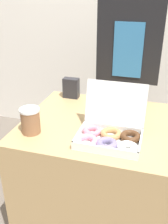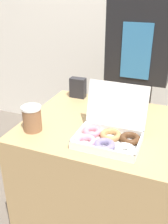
{
  "view_description": "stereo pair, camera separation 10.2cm",
  "coord_description": "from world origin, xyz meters",
  "px_view_note": "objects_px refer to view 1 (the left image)",
  "views": [
    {
      "loc": [
        0.26,
        -1.23,
        1.43
      ],
      "look_at": [
        -0.06,
        -0.15,
        0.88
      ],
      "focal_mm": 42.0,
      "sensor_mm": 36.0,
      "label": 1
    },
    {
      "loc": [
        0.36,
        -1.2,
        1.43
      ],
      "look_at": [
        -0.06,
        -0.15,
        0.88
      ],
      "focal_mm": 42.0,
      "sensor_mm": 36.0,
      "label": 2
    }
  ],
  "objects_px": {
    "napkin_holder": "(71,88)",
    "coffee_cup": "(30,121)",
    "donut_box": "(110,134)",
    "person_customer": "(128,73)"
  },
  "relations": [
    {
      "from": "napkin_holder",
      "to": "coffee_cup",
      "type": "bearing_deg",
      "value": -95.11
    },
    {
      "from": "donut_box",
      "to": "person_customer",
      "type": "distance_m",
      "value": 0.71
    },
    {
      "from": "coffee_cup",
      "to": "donut_box",
      "type": "bearing_deg",
      "value": 4.77
    },
    {
      "from": "napkin_holder",
      "to": "person_customer",
      "type": "relative_size",
      "value": 0.08
    },
    {
      "from": "napkin_holder",
      "to": "person_customer",
      "type": "bearing_deg",
      "value": 35.67
    },
    {
      "from": "donut_box",
      "to": "napkin_holder",
      "type": "distance_m",
      "value": 0.58
    },
    {
      "from": "coffee_cup",
      "to": "napkin_holder",
      "type": "distance_m",
      "value": 0.5
    },
    {
      "from": "donut_box",
      "to": "napkin_holder",
      "type": "relative_size",
      "value": 2.57
    },
    {
      "from": "donut_box",
      "to": "coffee_cup",
      "type": "distance_m",
      "value": 0.4
    },
    {
      "from": "donut_box",
      "to": "person_customer",
      "type": "xyz_separation_m",
      "value": [
        -0.02,
        0.7,
        0.09
      ]
    }
  ]
}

